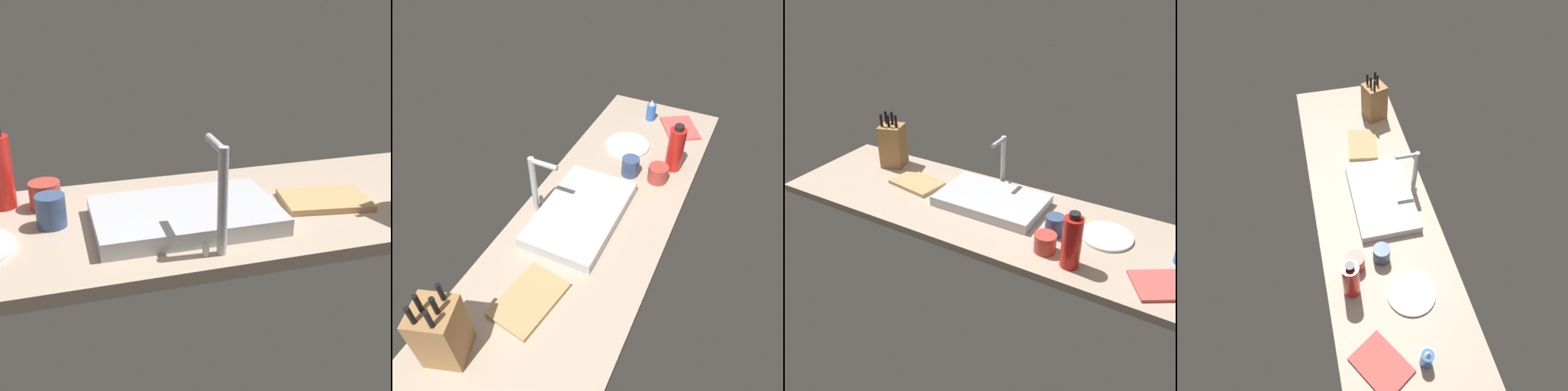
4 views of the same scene
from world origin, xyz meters
The scene contains 10 objects.
countertop_slab centered at (0.00, 0.00, 1.75)cm, with size 198.00×59.33×3.50cm, color tan.
sink_basin centered at (-0.08, 5.24, 5.79)cm, with size 48.09×29.69×4.57cm, color #B7BABF.
faucet centered at (-3.71, 22.21, 18.71)cm, with size 5.50×12.13×26.36cm.
knife_block centered at (-66.06, 16.16, 14.97)cm, with size 14.73×14.96×28.93cm.
cutting_board centered at (-41.60, 3.72, 4.40)cm, with size 24.23×16.16×1.80cm, color tan.
water_bottle centered at (46.19, -18.88, 14.13)cm, with size 7.28×7.28×22.75cm.
dinner_plate centered at (53.20, 5.83, 4.10)cm, with size 21.24×21.24×1.20cm, color silver.
dish_towel centered at (79.01, -13.45, 4.10)cm, with size 21.44×15.89×1.20cm, color #CC4C47.
coffee_mug centered at (34.83, -15.26, 7.27)cm, with size 8.69×8.69×7.54cm, color #B23D33.
ceramic_cup centered at (33.74, -2.81, 7.81)cm, with size 7.75×7.75×8.62cm, color #384C75.
Camera 3 is at (83.22, -147.76, 106.74)cm, focal length 40.54 mm.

